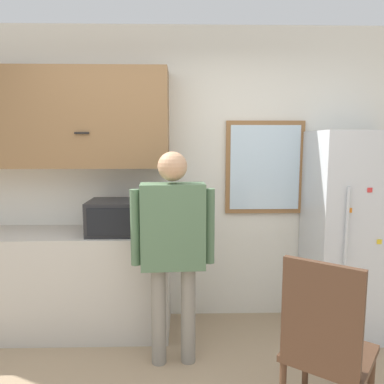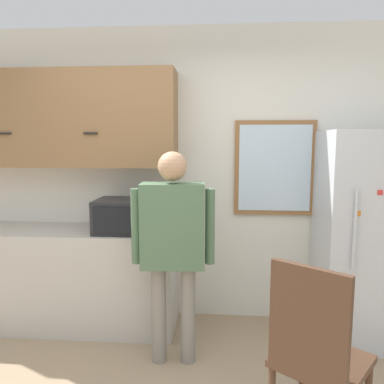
% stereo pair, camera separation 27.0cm
% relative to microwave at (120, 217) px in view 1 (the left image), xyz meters
% --- Properties ---
extents(back_wall, '(6.00, 0.06, 2.70)m').
position_rel_microwave_xyz_m(back_wall, '(0.45, 0.37, 0.31)').
color(back_wall, silver).
rests_on(back_wall, ground_plane).
extents(counter, '(2.17, 0.58, 0.89)m').
position_rel_microwave_xyz_m(counter, '(-0.67, 0.05, -0.59)').
color(counter, '#BCB7AD').
rests_on(counter, ground_plane).
extents(upper_cabinets, '(2.17, 0.36, 0.84)m').
position_rel_microwave_xyz_m(upper_cabinets, '(-0.67, 0.17, 0.83)').
color(upper_cabinets, olive).
extents(microwave, '(0.52, 0.41, 0.28)m').
position_rel_microwave_xyz_m(microwave, '(0.00, 0.00, 0.00)').
color(microwave, '#232326').
rests_on(microwave, counter).
extents(person, '(0.61, 0.25, 1.60)m').
position_rel_microwave_xyz_m(person, '(0.46, -0.46, -0.06)').
color(person, gray).
rests_on(person, ground_plane).
extents(refrigerator, '(0.72, 0.67, 1.76)m').
position_rel_microwave_xyz_m(refrigerator, '(2.00, 0.01, -0.16)').
color(refrigerator, silver).
rests_on(refrigerator, ground_plane).
extents(chair, '(0.64, 0.64, 1.06)m').
position_rel_microwave_xyz_m(chair, '(1.32, -1.21, -0.47)').
color(chair, '#472D1E').
rests_on(chair, ground_plane).
extents(window, '(0.72, 0.05, 0.86)m').
position_rel_microwave_xyz_m(window, '(1.30, 0.32, 0.40)').
color(window, olive).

